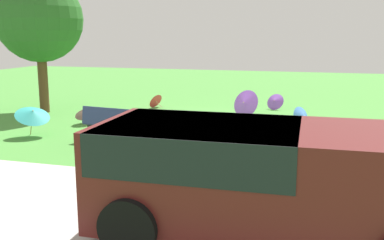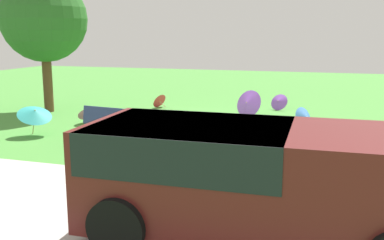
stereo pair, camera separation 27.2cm
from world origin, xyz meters
name	(u,v)px [view 1 (the left image)]	position (x,y,z in m)	size (l,w,h in m)	color
ground	(202,125)	(0.00, 0.00, 0.00)	(40.00, 40.00, 0.00)	#478C38
road_strip	(87,213)	(0.00, 6.94, 0.00)	(40.00, 4.17, 0.01)	#B2AFA8
van_dark	(257,172)	(-2.61, 7.03, 0.91)	(4.64, 2.20, 1.53)	#591919
park_bench	(112,124)	(1.63, 2.68, 0.47)	(1.65, 0.69, 0.90)	navy
shade_tree	(39,19)	(5.86, -0.65, 3.18)	(2.92, 2.92, 4.66)	brown
parasol_teal_0	(33,114)	(3.92, 2.72, 0.63)	(1.25, 1.25, 0.91)	tan
parasol_red_0	(155,100)	(2.50, -2.63, 0.27)	(0.62, 0.66, 0.54)	tan
parasol_orange_0	(253,146)	(-2.05, 3.37, 0.32)	(0.78, 0.74, 0.64)	tan
parasol_pink_0	(180,120)	(0.20, 1.50, 0.43)	(1.04, 1.03, 0.75)	tan
parasol_blue_0	(303,117)	(-2.94, -0.32, 0.34)	(0.75, 0.76, 0.67)	tan
parasol_pink_1	(86,113)	(3.44, 0.77, 0.35)	(0.92, 0.93, 0.62)	tan
parasol_purple_0	(245,103)	(-1.01, -1.76, 0.46)	(1.05, 0.89, 0.91)	tan
parasol_purple_1	(275,101)	(-1.83, -3.43, 0.30)	(0.74, 0.64, 0.61)	tan
parasol_pink_4	(358,141)	(-4.25, 2.36, 0.36)	(0.70, 0.80, 0.67)	tan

